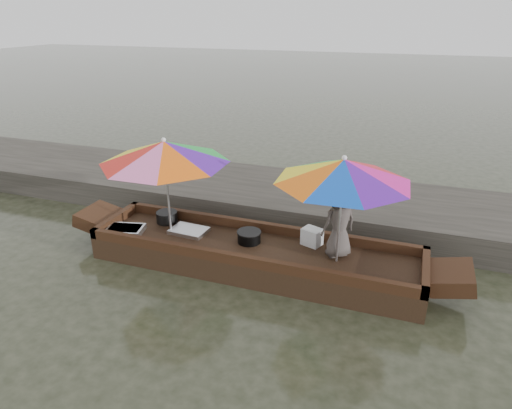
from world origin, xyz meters
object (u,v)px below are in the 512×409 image
(cooking_pot, at_px, (167,217))
(vendor, at_px, (339,223))
(tray_scallop, at_px, (189,231))
(supply_bag, at_px, (312,237))
(umbrella_bow, at_px, (167,187))
(umbrella_stern, at_px, (340,211))
(boat_hull, at_px, (254,257))
(charcoal_grill, at_px, (249,237))
(tray_crayfish, at_px, (125,230))

(cooking_pot, relative_size, vendor, 0.34)
(tray_scallop, height_order, vendor, vendor)
(supply_bag, bearing_deg, cooking_pot, -179.19)
(umbrella_bow, height_order, umbrella_stern, same)
(boat_hull, distance_m, umbrella_stern, 1.57)
(umbrella_bow, bearing_deg, tray_scallop, 22.29)
(supply_bag, relative_size, umbrella_stern, 0.15)
(umbrella_stern, bearing_deg, supply_bag, 140.36)
(charcoal_grill, bearing_deg, umbrella_stern, -5.04)
(vendor, bearing_deg, umbrella_bow, -35.81)
(cooking_pot, xyz_separation_m, vendor, (2.88, -0.16, 0.42))
(cooking_pot, bearing_deg, umbrella_bow, -52.14)
(charcoal_grill, xyz_separation_m, vendor, (1.34, 0.05, 0.43))
(supply_bag, bearing_deg, vendor, -25.37)
(tray_scallop, xyz_separation_m, umbrella_stern, (2.39, -0.11, 0.74))
(charcoal_grill, xyz_separation_m, umbrella_bow, (-1.29, -0.12, 0.69))
(vendor, relative_size, umbrella_bow, 0.53)
(vendor, height_order, umbrella_bow, umbrella_bow)
(cooking_pot, relative_size, umbrella_stern, 0.19)
(tray_scallop, distance_m, charcoal_grill, 1.02)
(boat_hull, bearing_deg, umbrella_stern, 0.00)
(cooking_pot, distance_m, umbrella_stern, 3.01)
(cooking_pot, height_order, charcoal_grill, cooking_pot)
(umbrella_bow, bearing_deg, charcoal_grill, 5.35)
(tray_crayfish, distance_m, umbrella_bow, 1.03)
(charcoal_grill, distance_m, umbrella_stern, 1.53)
(tray_crayfish, relative_size, charcoal_grill, 1.63)
(tray_crayfish, bearing_deg, tray_scallop, 20.27)
(umbrella_bow, bearing_deg, vendor, 3.70)
(boat_hull, relative_size, tray_scallop, 8.69)
(tray_crayfish, distance_m, charcoal_grill, 2.01)
(charcoal_grill, height_order, vendor, vendor)
(tray_crayfish, height_order, supply_bag, supply_bag)
(umbrella_bow, distance_m, umbrella_stern, 2.65)
(vendor, distance_m, umbrella_stern, 0.31)
(supply_bag, distance_m, umbrella_bow, 2.33)
(tray_scallop, distance_m, vendor, 2.41)
(tray_scallop, relative_size, umbrella_stern, 0.31)
(boat_hull, height_order, charcoal_grill, charcoal_grill)
(tray_crayfish, bearing_deg, vendor, 7.11)
(boat_hull, bearing_deg, umbrella_bow, 180.00)
(boat_hull, relative_size, charcoal_grill, 14.16)
(cooking_pot, xyz_separation_m, supply_bag, (2.46, 0.03, 0.04))
(cooking_pot, height_order, umbrella_stern, umbrella_stern)
(charcoal_grill, relative_size, umbrella_bow, 0.18)
(boat_hull, height_order, vendor, vendor)
(charcoal_grill, distance_m, umbrella_bow, 1.47)
(boat_hull, distance_m, supply_bag, 0.93)
(vendor, bearing_deg, tray_scallop, -38.03)
(boat_hull, relative_size, tray_crayfish, 8.69)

